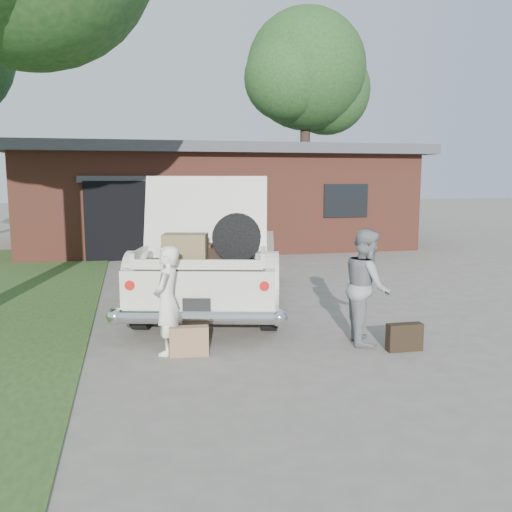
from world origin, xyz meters
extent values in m
plane|color=gray|center=(0.00, 0.00, 0.00)|extent=(90.00, 90.00, 0.00)
cube|color=brown|center=(1.00, 11.50, 1.50)|extent=(12.00, 7.00, 3.00)
cube|color=#4C4C51|center=(1.00, 11.50, 3.15)|extent=(12.80, 7.80, 0.30)
cube|color=black|center=(-1.50, 8.05, 1.10)|extent=(3.20, 0.30, 2.20)
cube|color=#4C4C51|center=(-1.50, 7.98, 2.25)|extent=(3.50, 0.12, 0.18)
cube|color=black|center=(4.50, 7.98, 1.60)|extent=(1.40, 0.08, 1.00)
cylinder|color=#38281E|center=(5.75, 15.80, 2.77)|extent=(0.44, 0.44, 5.54)
sphere|color=#375D26|center=(5.75, 15.80, 6.92)|extent=(5.17, 5.17, 5.17)
sphere|color=#375D26|center=(6.92, 16.32, 6.13)|extent=(3.88, 3.88, 3.88)
sphere|color=#375D26|center=(4.72, 15.16, 6.43)|extent=(3.62, 3.62, 3.62)
cube|color=beige|center=(-0.33, 2.38, 0.69)|extent=(3.42, 5.88, 0.72)
cube|color=beige|center=(-0.24, 2.70, 1.33)|extent=(2.32, 2.60, 0.57)
cube|color=black|center=(0.02, 3.71, 1.30)|extent=(1.68, 0.52, 0.49)
cube|color=black|center=(-0.51, 1.68, 1.30)|extent=(1.68, 0.52, 0.49)
cylinder|color=black|center=(-1.74, 0.80, 0.36)|extent=(0.42, 0.77, 0.73)
cylinder|color=black|center=(0.14, 0.31, 0.36)|extent=(0.42, 0.77, 0.73)
cylinder|color=black|center=(-0.80, 4.44, 0.36)|extent=(0.42, 0.77, 0.73)
cylinder|color=black|center=(1.09, 3.95, 0.36)|extent=(0.42, 0.77, 0.73)
cylinder|color=silver|center=(-1.04, -0.35, 0.44)|extent=(2.24, 0.76, 0.20)
cylinder|color=#A5140F|center=(-1.90, -0.05, 0.86)|extent=(0.16, 0.14, 0.13)
cylinder|color=#A5140F|center=(-0.14, -0.51, 0.86)|extent=(0.16, 0.14, 0.13)
cube|color=black|center=(-1.04, -0.37, 0.61)|extent=(0.37, 0.12, 0.19)
cube|color=black|center=(-0.86, 0.34, 1.07)|extent=(1.96, 1.61, 0.04)
cube|color=beige|center=(-1.71, 0.56, 1.18)|extent=(0.37, 1.19, 0.20)
cube|color=beige|center=(0.00, 0.12, 1.18)|extent=(0.37, 1.19, 0.20)
cube|color=beige|center=(-1.01, -0.25, 1.14)|extent=(1.73, 0.51, 0.13)
cube|color=beige|center=(-0.75, 0.75, 1.70)|extent=(1.90, 0.86, 1.23)
cube|color=#402A1B|center=(-1.04, 0.57, 1.21)|extent=(0.82, 0.64, 0.23)
cube|color=olive|center=(-1.12, 0.16, 1.30)|extent=(0.69, 0.54, 0.42)
cube|color=black|center=(-0.80, 0.46, 1.19)|extent=(0.70, 0.55, 0.19)
cylinder|color=black|center=(-0.39, 0.16, 1.44)|extent=(0.72, 0.35, 0.70)
imported|color=white|center=(-1.43, -0.46, 0.71)|extent=(0.51, 0.61, 1.42)
imported|color=gray|center=(1.31, -0.58, 0.80)|extent=(0.77, 0.90, 1.61)
cube|color=#966F4C|center=(-1.17, -0.61, 0.19)|extent=(0.52, 0.21, 0.39)
cube|color=black|center=(1.65, -1.06, 0.19)|extent=(0.48, 0.16, 0.37)
camera|label=1|loc=(-1.86, -7.42, 2.30)|focal=38.00mm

